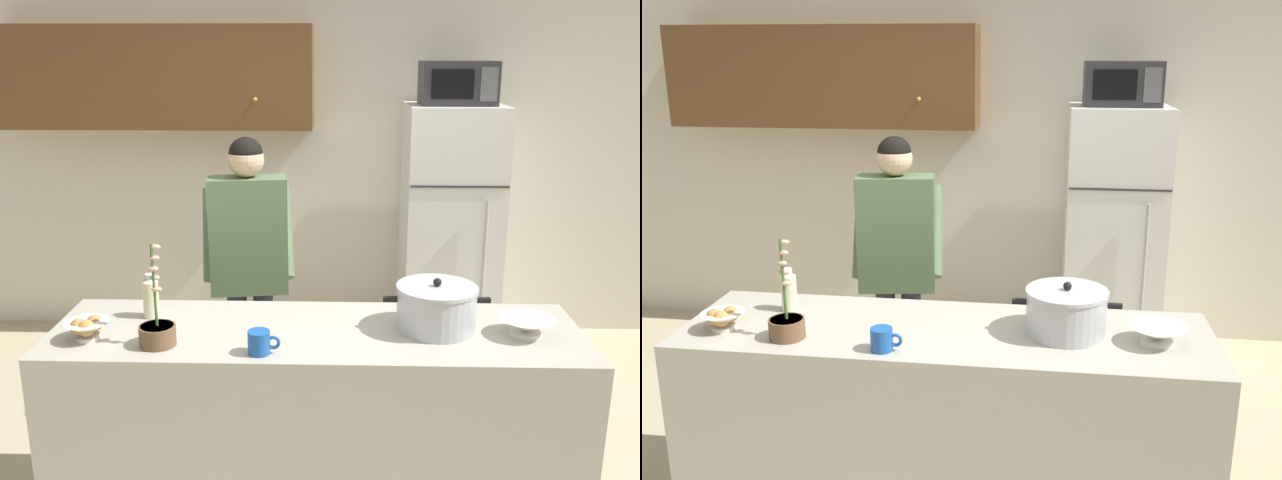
% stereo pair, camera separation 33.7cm
% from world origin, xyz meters
% --- Properties ---
extents(back_wall_unit, '(6.00, 0.48, 2.60)m').
position_xyz_m(back_wall_unit, '(-0.26, 2.25, 1.43)').
color(back_wall_unit, silver).
rests_on(back_wall_unit, ground).
extents(kitchen_island, '(2.29, 0.68, 0.92)m').
position_xyz_m(kitchen_island, '(0.00, 0.00, 0.46)').
color(kitchen_island, '#BCB7A8').
rests_on(kitchen_island, ground).
extents(refrigerator, '(0.64, 0.68, 1.75)m').
position_xyz_m(refrigerator, '(0.86, 1.85, 0.87)').
color(refrigerator, white).
rests_on(refrigerator, ground).
extents(microwave, '(0.48, 0.37, 0.28)m').
position_xyz_m(microwave, '(0.86, 1.83, 1.89)').
color(microwave, '#2D2D30').
rests_on(microwave, refrigerator).
extents(person_near_pot, '(0.55, 0.47, 1.65)m').
position_xyz_m(person_near_pot, '(-0.40, 0.82, 1.03)').
color(person_near_pot, '#33384C').
rests_on(person_near_pot, ground).
extents(cooking_pot, '(0.46, 0.35, 0.23)m').
position_xyz_m(cooking_pot, '(0.52, 0.03, 1.02)').
color(cooking_pot, silver).
rests_on(cooking_pot, kitchen_island).
extents(coffee_mug, '(0.13, 0.09, 0.10)m').
position_xyz_m(coffee_mug, '(-0.21, -0.25, 0.97)').
color(coffee_mug, '#1E59B2').
rests_on(coffee_mug, kitchen_island).
extents(bread_bowl, '(0.19, 0.19, 0.10)m').
position_xyz_m(bread_bowl, '(-0.95, -0.14, 0.97)').
color(bread_bowl, white).
rests_on(bread_bowl, kitchen_island).
extents(empty_bowl, '(0.23, 0.23, 0.08)m').
position_xyz_m(empty_bowl, '(0.89, -0.03, 0.97)').
color(empty_bowl, white).
rests_on(empty_bowl, kitchen_island).
extents(bottle_near_edge, '(0.07, 0.07, 0.20)m').
position_xyz_m(bottle_near_edge, '(-0.75, 0.13, 1.02)').
color(bottle_near_edge, beige).
rests_on(bottle_near_edge, kitchen_island).
extents(potted_orchid, '(0.15, 0.15, 0.43)m').
position_xyz_m(potted_orchid, '(-0.64, -0.18, 0.99)').
color(potted_orchid, brown).
rests_on(potted_orchid, kitchen_island).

